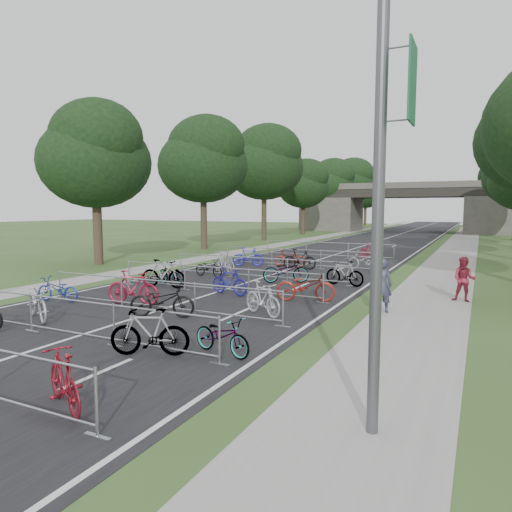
{
  "coord_description": "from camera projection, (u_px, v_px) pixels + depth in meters",
  "views": [
    {
      "loc": [
        9.67,
        -4.84,
        3.46
      ],
      "look_at": [
        -0.27,
        15.3,
        1.1
      ],
      "focal_mm": 32.0,
      "sensor_mm": 36.0,
      "label": 1
    }
  ],
  "objects": [
    {
      "name": "bike_7",
      "position": [
        222.0,
        336.0,
        10.76
      ],
      "size": [
        1.83,
        1.01,
        0.91
      ],
      "primitive_type": "imported",
      "rotation": [
        0.0,
        0.0,
        1.32
      ],
      "color": "#9DA0A5",
      "rests_on": "ground"
    },
    {
      "name": "tree_left_3",
      "position": [
        304.0,
        185.0,
        59.58
      ],
      "size": [
        6.72,
        6.72,
        10.25
      ],
      "color": "#33261C",
      "rests_on": "ground"
    },
    {
      "name": "barrier_row_6",
      "position": [
        327.0,
        250.0,
        32.06
      ],
      "size": [
        9.7,
        0.08,
        1.1
      ],
      "color": "#9DA0A5",
      "rests_on": "ground"
    },
    {
      "name": "tree_left_4",
      "position": [
        331.0,
        183.0,
        70.19
      ],
      "size": [
        7.56,
        7.56,
        11.53
      ],
      "color": "#33261C",
      "rests_on": "ground"
    },
    {
      "name": "bike_6",
      "position": [
        150.0,
        333.0,
        10.65
      ],
      "size": [
        1.94,
        1.23,
        1.13
      ],
      "primitive_type": "imported",
      "rotation": [
        0.0,
        0.0,
        5.12
      ],
      "color": "#9DA0A5",
      "rests_on": "ground"
    },
    {
      "name": "bike_10",
      "position": [
        162.0,
        301.0,
        14.43
      ],
      "size": [
        2.2,
        1.44,
        1.09
      ],
      "primitive_type": "imported",
      "rotation": [
        0.0,
        0.0,
        1.95
      ],
      "color": "black",
      "rests_on": "ground"
    },
    {
      "name": "bike_13",
      "position": [
        171.0,
        274.0,
        20.34
      ],
      "size": [
        2.12,
        1.31,
        1.05
      ],
      "primitive_type": "imported",
      "rotation": [
        0.0,
        0.0,
        4.38
      ],
      "color": "#9DA0A5",
      "rests_on": "ground"
    },
    {
      "name": "bike_21",
      "position": [
        291.0,
        258.0,
        26.97
      ],
      "size": [
        1.98,
        0.99,
        0.99
      ],
      "primitive_type": "imported",
      "rotation": [
        0.0,
        0.0,
        4.89
      ],
      "color": "#9E2717",
      "rests_on": "ground"
    },
    {
      "name": "pedestrian_b",
      "position": [
        464.0,
        280.0,
        16.8
      ],
      "size": [
        0.88,
        0.72,
        1.67
      ],
      "primitive_type": "imported",
      "rotation": [
        0.0,
        0.0,
        -0.12
      ],
      "color": "maroon",
      "rests_on": "ground"
    },
    {
      "name": "tree_right_5",
      "position": [
        508.0,
        192.0,
        70.25
      ],
      "size": [
        6.16,
        6.16,
        9.39
      ],
      "color": "#33261C",
      "rests_on": "ground"
    },
    {
      "name": "bike_15",
      "position": [
        305.0,
        286.0,
        16.93
      ],
      "size": [
        2.29,
        1.35,
        1.14
      ],
      "primitive_type": "imported",
      "rotation": [
        0.0,
        0.0,
        1.87
      ],
      "color": "maroon",
      "rests_on": "ground"
    },
    {
      "name": "bike_20",
      "position": [
        248.0,
        257.0,
        27.25
      ],
      "size": [
        1.92,
        1.26,
        1.13
      ],
      "primitive_type": "imported",
      "rotation": [
        0.0,
        0.0,
        2.0
      ],
      "color": "#211DA0",
      "rests_on": "ground"
    },
    {
      "name": "sidewalk_left",
      "position": [
        327.0,
        236.0,
        56.82
      ],
      "size": [
        2.0,
        140.0,
        0.01
      ],
      "primitive_type": "cube",
      "color": "gray",
      "rests_on": "ground"
    },
    {
      "name": "tree_left_2",
      "position": [
        265.0,
        164.0,
        48.71
      ],
      "size": [
        8.4,
        8.4,
        12.81
      ],
      "color": "#33261C",
      "rests_on": "ground"
    },
    {
      "name": "barrier_row_2",
      "position": [
        157.0,
        295.0,
        15.3
      ],
      "size": [
        9.7,
        0.08,
        1.1
      ],
      "color": "#9DA0A5",
      "rests_on": "ground"
    },
    {
      "name": "barrier_row_1",
      "position": [
        70.0,
        319.0,
        12.09
      ],
      "size": [
        9.7,
        0.08,
        1.1
      ],
      "color": "#9DA0A5",
      "rests_on": "ground"
    },
    {
      "name": "barrier_row_4",
      "position": [
        258.0,
        268.0,
        22.25
      ],
      "size": [
        9.7,
        0.08,
        1.1
      ],
      "color": "#9DA0A5",
      "rests_on": "ground"
    },
    {
      "name": "bike_8",
      "position": [
        57.0,
        290.0,
        16.87
      ],
      "size": [
        1.83,
        0.92,
        0.92
      ],
      "primitive_type": "imported",
      "rotation": [
        0.0,
        0.0,
        4.9
      ],
      "color": "navy",
      "rests_on": "ground"
    },
    {
      "name": "bike_3",
      "position": [
        64.0,
        380.0,
        7.8
      ],
      "size": [
        1.79,
        1.22,
        1.05
      ],
      "primitive_type": "imported",
      "rotation": [
        0.0,
        0.0,
        4.26
      ],
      "color": "maroon",
      "rests_on": "ground"
    },
    {
      "name": "barrier_row_5",
      "position": [
        296.0,
        258.0,
        26.71
      ],
      "size": [
        9.7,
        0.08,
        1.1
      ],
      "color": "#9DA0A5",
      "rests_on": "ground"
    },
    {
      "name": "bike_12",
      "position": [
        163.0,
        274.0,
        19.8
      ],
      "size": [
        2.12,
        0.96,
        1.23
      ],
      "primitive_type": "imported",
      "rotation": [
        0.0,
        0.0,
        1.76
      ],
      "color": "#9DA0A5",
      "rests_on": "ground"
    },
    {
      "name": "sidewalk_right",
      "position": [
        463.0,
        240.0,
        50.0
      ],
      "size": [
        3.0,
        140.0,
        0.01
      ],
      "primitive_type": "cube",
      "color": "gray",
      "rests_on": "ground"
    },
    {
      "name": "tree_left_0",
      "position": [
        95.0,
        158.0,
        27.47
      ],
      "size": [
        6.72,
        6.72,
        10.25
      ],
      "color": "#33261C",
      "rests_on": "ground"
    },
    {
      "name": "overpass_bridge",
      "position": [
        408.0,
        208.0,
        66.53
      ],
      "size": [
        31.0,
        8.0,
        7.05
      ],
      "color": "#47433F",
      "rests_on": "ground"
    },
    {
      "name": "bike_22",
      "position": [
        299.0,
        259.0,
        25.82
      ],
      "size": [
        1.96,
        0.7,
        1.15
      ],
      "primitive_type": "imported",
      "rotation": [
        0.0,
        0.0,
        1.65
      ],
      "color": "black",
      "rests_on": "ground"
    },
    {
      "name": "tree_left_5",
      "position": [
        351.0,
        182.0,
        80.81
      ],
      "size": [
        8.4,
        8.4,
        12.81
      ],
      "color": "#33261C",
      "rests_on": "ground"
    },
    {
      "name": "bike_27",
      "position": [
        371.0,
        251.0,
        30.94
      ],
      "size": [
        1.88,
        1.18,
        1.09
      ],
      "primitive_type": "imported",
      "rotation": [
        0.0,
        0.0,
        1.18
      ],
      "color": "maroon",
      "rests_on": "ground"
    },
    {
      "name": "bike_19",
      "position": [
        345.0,
        273.0,
        20.34
      ],
      "size": [
        1.93,
        0.93,
        1.12
      ],
      "primitive_type": "imported",
      "rotation": [
        0.0,
        0.0,
        4.49
      ],
      "color": "#9DA0A5",
      "rests_on": "ground"
    },
    {
      "name": "bike_11",
      "position": [
        263.0,
        299.0,
        14.66
      ],
      "size": [
        1.86,
        1.34,
        1.11
      ],
      "primitive_type": "imported",
      "rotation": [
        0.0,
        0.0,
        1.07
      ],
      "color": "#B3B3BB",
      "rests_on": "ground"
    },
    {
      "name": "bike_18",
      "position": [
        286.0,
        271.0,
        21.15
      ],
      "size": [
        2.22,
        1.7,
        1.12
      ],
      "primitive_type": "imported",
      "rotation": [
        0.0,
        0.0,
        2.09
      ],
      "color": "#9DA0A5",
      "rests_on": "ground"
    },
    {
      "name": "lane_markings",
      "position": [
        389.0,
        238.0,
        53.52
      ],
      "size": [
        0.12,
        140.0,
        0.0
      ],
      "primitive_type": "cube",
      "color": "silver",
      "rests_on": "ground"
    },
    {
      "name": "bike_5",
      "position": [
        38.0,
        302.0,
        14.13
      ],
      "size": [
        2.23,
        1.6,
        1.11
      ],
      "primitive_type": "imported",
      "rotation": [
        0.0,
        0.0,
        1.12
      ],
      "color": "#A4A4AB",
      "rests_on": "ground"
    },
    {
      "name": "tree_left_6",
      "position": [
        366.0,
        193.0,
        91.68
      ],
      "size": [
        6.72,
        6.72,
        10.25
      ],
      "color": "#33261C",
      "rests_on": "ground"
    },
    {
      "name": "bike_14",
      "position": [
        229.0,
        282.0,
        18.17
      ],
      "size": [
        1.89,
        0.88,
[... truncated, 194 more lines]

